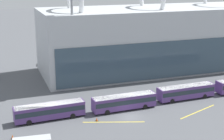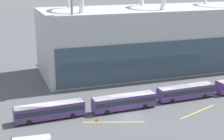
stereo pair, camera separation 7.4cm
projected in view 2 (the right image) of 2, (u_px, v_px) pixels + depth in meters
ground_plane at (130, 117)px, 65.11m from camera, size 440.00×440.00×0.00m
airliner_at_gate_far at (116, 42)px, 106.69m from camera, size 42.91×43.21×15.16m
shuttle_bus_0 at (50, 110)px, 63.61m from camera, size 13.15×3.14×3.01m
shuttle_bus_1 at (124, 101)px, 68.12m from camera, size 13.11×2.94×3.01m
shuttle_bus_2 at (186, 91)px, 73.93m from camera, size 13.12×2.96×3.01m
floodlight_mast at (72, 15)px, 77.47m from camera, size 2.68×2.68×25.98m
lane_stripe_0 at (164, 98)px, 75.08m from camera, size 6.85×1.25×0.01m
lane_stripe_2 at (114, 122)px, 62.83m from camera, size 10.83×3.84×0.01m
lane_stripe_3 at (109, 104)px, 71.74m from camera, size 6.72×2.03×0.01m
lane_stripe_4 at (198, 112)px, 67.60m from camera, size 10.33×4.20×0.01m
traffic_cone_0 at (97, 119)px, 63.21m from camera, size 0.50×0.50×0.73m
traffic_cone_1 at (12, 137)px, 56.36m from camera, size 0.53×0.53×0.79m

